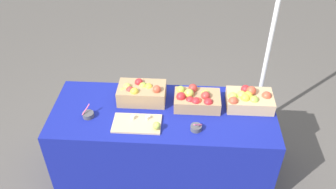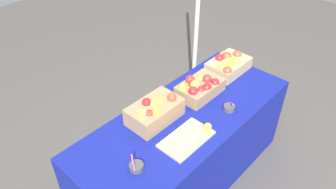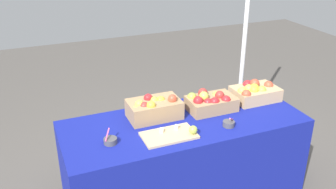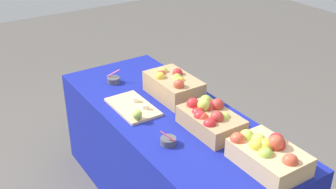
# 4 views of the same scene
# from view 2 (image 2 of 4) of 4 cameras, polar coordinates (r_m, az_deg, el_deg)

# --- Properties ---
(ground_plane) EXTENTS (10.00, 10.00, 0.00)m
(ground_plane) POSITION_cam_2_polar(r_m,az_deg,el_deg) (3.06, 2.71, -14.07)
(ground_plane) COLOR #56514C
(table) EXTENTS (1.90, 0.76, 0.74)m
(table) POSITION_cam_2_polar(r_m,az_deg,el_deg) (2.78, 2.93, -9.35)
(table) COLOR navy
(table) RESTS_ON ground_plane
(apple_crate_left) EXTENTS (0.39, 0.26, 0.18)m
(apple_crate_left) POSITION_cam_2_polar(r_m,az_deg,el_deg) (3.01, 10.45, 5.20)
(apple_crate_left) COLOR tan
(apple_crate_left) RESTS_ON table
(apple_crate_middle) EXTENTS (0.39, 0.24, 0.17)m
(apple_crate_middle) POSITION_cam_2_polar(r_m,az_deg,el_deg) (2.69, 5.60, 1.27)
(apple_crate_middle) COLOR tan
(apple_crate_middle) RESTS_ON table
(apple_crate_right) EXTENTS (0.41, 0.25, 0.19)m
(apple_crate_right) POSITION_cam_2_polar(r_m,az_deg,el_deg) (2.43, -2.38, -2.95)
(apple_crate_right) COLOR tan
(apple_crate_right) RESTS_ON table
(cutting_board_front) EXTENTS (0.39, 0.23, 0.08)m
(cutting_board_front) POSITION_cam_2_polar(r_m,az_deg,el_deg) (2.33, 3.71, -7.46)
(cutting_board_front) COLOR #D1B284
(cutting_board_front) RESTS_ON table
(sample_bowl_near) EXTENTS (0.09, 0.09, 0.09)m
(sample_bowl_near) POSITION_cam_2_polar(r_m,az_deg,el_deg) (2.59, 10.64, -2.29)
(sample_bowl_near) COLOR #4C4C51
(sample_bowl_near) RESTS_ON table
(sample_bowl_mid) EXTENTS (0.09, 0.10, 0.10)m
(sample_bowl_mid) POSITION_cam_2_polar(r_m,az_deg,el_deg) (2.15, -5.55, -12.44)
(sample_bowl_mid) COLOR #4C4C51
(sample_bowl_mid) RESTS_ON table
(tent_pole) EXTENTS (0.04, 0.04, 2.07)m
(tent_pole) POSITION_cam_2_polar(r_m,az_deg,el_deg) (3.35, 5.12, 13.47)
(tent_pole) COLOR white
(tent_pole) RESTS_ON ground_plane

